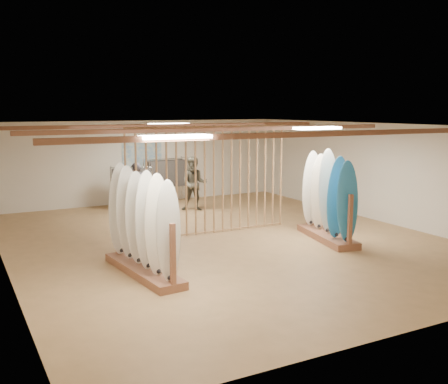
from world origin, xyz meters
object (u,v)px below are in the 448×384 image
shopper_a (136,185)px  shopper_b (194,180)px  clothing_rack_a (132,181)px  rack_right (328,210)px  rack_left (143,239)px  clothing_rack_b (166,174)px

shopper_a → shopper_b: bearing=173.5°
clothing_rack_a → shopper_a: shopper_a is taller
rack_right → shopper_b: bearing=116.9°
shopper_b → rack_left: bearing=-95.7°
rack_right → shopper_b: (-1.32, 4.96, 0.23)m
shopper_a → shopper_b: (1.78, -0.39, 0.07)m
clothing_rack_a → clothing_rack_b: (1.35, 0.42, 0.12)m
clothing_rack_b → shopper_b: shopper_b is taller
clothing_rack_a → clothing_rack_b: 1.42m
rack_left → shopper_b: bearing=50.8°
clothing_rack_a → shopper_b: bearing=-15.2°
rack_left → rack_right: 4.95m
clothing_rack_b → shopper_a: bearing=-148.1°
shopper_a → rack_right: bearing=126.0°
shopper_a → shopper_b: size_ratio=0.93×
clothing_rack_a → shopper_b: 2.04m
clothing_rack_b → shopper_b: 1.62m
clothing_rack_b → shopper_b: size_ratio=0.81×
clothing_rack_a → clothing_rack_b: bearing=37.1°
rack_left → clothing_rack_b: size_ratio=1.66×
clothing_rack_b → rack_left: bearing=-122.5°
rack_right → shopper_a: size_ratio=1.31×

